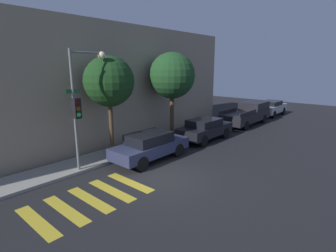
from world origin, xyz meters
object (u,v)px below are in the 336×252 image
at_px(traffic_light_pole, 82,96).
at_px(pickup_truck, 248,113).
at_px(tree_midblock, 172,76).
at_px(sedan_near_corner, 150,146).
at_px(sedan_middle, 205,129).
at_px(sedan_far_end, 271,107).
at_px(tree_near_corner, 109,82).

bearing_deg(traffic_light_pole, pickup_truck, -4.95).
xyz_separation_m(traffic_light_pole, tree_midblock, (6.99, 0.64, 0.67)).
relative_size(traffic_light_pole, sedan_near_corner, 1.27).
distance_m(sedan_middle, sedan_far_end, 11.97).
height_order(sedan_middle, pickup_truck, pickup_truck).
distance_m(pickup_truck, tree_midblock, 8.58).
xyz_separation_m(sedan_far_end, tree_near_corner, (-18.12, 1.91, 3.27)).
bearing_deg(sedan_near_corner, tree_midblock, 25.56).
bearing_deg(tree_near_corner, sedan_far_end, -6.01).
relative_size(traffic_light_pole, pickup_truck, 0.97).
distance_m(pickup_truck, sedan_far_end, 5.43).
relative_size(sedan_near_corner, tree_near_corner, 0.82).
height_order(sedan_middle, tree_midblock, tree_midblock).
relative_size(sedan_near_corner, sedan_middle, 1.02).
distance_m(sedan_middle, pickup_truck, 6.54).
xyz_separation_m(sedan_near_corner, sedan_far_end, (17.10, 0.00, 0.01)).
distance_m(sedan_far_end, tree_near_corner, 18.51).
bearing_deg(sedan_near_corner, tree_near_corner, 118.12).
height_order(sedan_middle, sedan_far_end, sedan_far_end).
relative_size(sedan_far_end, tree_midblock, 0.76).
height_order(pickup_truck, tree_midblock, tree_midblock).
height_order(sedan_near_corner, pickup_truck, pickup_truck).
bearing_deg(sedan_middle, sedan_far_end, 0.00).
distance_m(sedan_near_corner, sedan_far_end, 17.10).
height_order(traffic_light_pole, sedan_middle, traffic_light_pole).
bearing_deg(sedan_middle, tree_near_corner, 162.79).
xyz_separation_m(sedan_near_corner, pickup_truck, (11.68, 0.00, 0.14)).
xyz_separation_m(traffic_light_pole, tree_near_corner, (1.98, 0.64, 0.50)).
relative_size(pickup_truck, tree_midblock, 1.00).
bearing_deg(pickup_truck, sedan_middle, -180.00).
xyz_separation_m(pickup_truck, tree_near_corner, (-12.70, 1.91, 3.15)).
bearing_deg(pickup_truck, tree_near_corner, 171.45).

